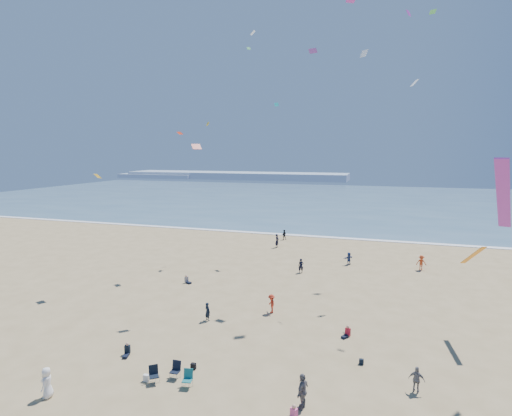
% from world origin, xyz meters
% --- Properties ---
extents(ocean, '(220.00, 100.00, 0.06)m').
position_xyz_m(ocean, '(0.00, 95.00, 0.03)').
color(ocean, '#476B84').
rests_on(ocean, ground).
extents(surf_line, '(220.00, 1.20, 0.08)m').
position_xyz_m(surf_line, '(0.00, 45.00, 0.04)').
color(surf_line, white).
rests_on(surf_line, ground).
extents(headland_far, '(110.00, 20.00, 3.20)m').
position_xyz_m(headland_far, '(-60.00, 170.00, 1.60)').
color(headland_far, '#7A8EA8').
rests_on(headland_far, ground).
extents(headland_near, '(40.00, 14.00, 2.00)m').
position_xyz_m(headland_near, '(-100.00, 165.00, 1.00)').
color(headland_near, '#7A8EA8').
rests_on(headland_near, ground).
extents(standing_flyers, '(28.04, 46.58, 1.91)m').
position_xyz_m(standing_flyers, '(6.88, 12.40, 0.85)').
color(standing_flyers, silver).
rests_on(standing_flyers, ground).
extents(seated_group, '(17.46, 22.04, 0.84)m').
position_xyz_m(seated_group, '(0.57, 7.02, 0.42)').
color(seated_group, white).
rests_on(seated_group, ground).
extents(chair_cluster, '(2.77, 1.53, 1.00)m').
position_xyz_m(chair_cluster, '(-1.37, 2.78, 0.50)').
color(chair_cluster, black).
rests_on(chair_cluster, ground).
extents(white_tote, '(0.35, 0.20, 0.40)m').
position_xyz_m(white_tote, '(-2.88, 2.51, 0.20)').
color(white_tote, silver).
rests_on(white_tote, ground).
extents(black_backpack, '(0.30, 0.22, 0.38)m').
position_xyz_m(black_backpack, '(-0.88, 4.48, 0.19)').
color(black_backpack, black).
rests_on(black_backpack, ground).
extents(navy_bag, '(0.28, 0.18, 0.34)m').
position_xyz_m(navy_bag, '(8.83, 8.16, 0.17)').
color(navy_bag, black).
rests_on(navy_bag, ground).
extents(kites_aloft, '(35.57, 40.98, 30.16)m').
position_xyz_m(kites_aloft, '(9.39, 13.44, 14.50)').
color(kites_aloft, '#10A2CA').
rests_on(kites_aloft, ground).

